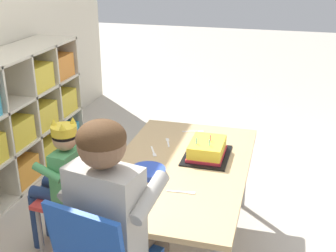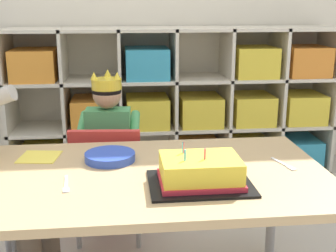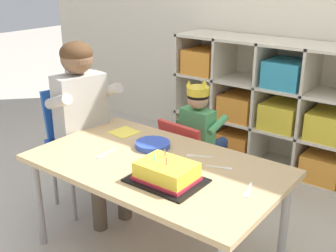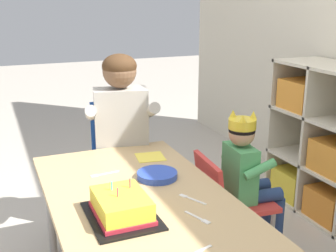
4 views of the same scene
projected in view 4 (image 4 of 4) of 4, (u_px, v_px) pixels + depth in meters
The scene contains 11 objects.
activity_table at pixel (138, 204), 1.87m from camera, with size 1.27×0.74×0.55m.
classroom_chair_blue at pixel (228, 199), 2.25m from camera, with size 0.37×0.38×0.59m.
child_with_crown at pixel (247, 170), 2.24m from camera, with size 0.31×0.31×0.82m.
classroom_chair_adult_side at pixel (121, 152), 2.60m from camera, with size 0.39×0.43×0.77m.
adult_helper_seated at pixel (122, 127), 2.44m from camera, with size 0.46×0.45×1.07m.
birthday_cake_on_tray at pixel (121, 207), 1.66m from camera, with size 0.33×0.25×0.13m.
paper_plate_stack at pixel (157, 175), 2.03m from camera, with size 0.19×0.19×0.03m, color blue.
paper_napkin_square at pixel (150, 157), 2.29m from camera, with size 0.14×0.14×0.00m, color #F4DB4C.
fork_at_table_front_edge at pixel (191, 199), 1.82m from camera, with size 0.13×0.07×0.00m.
fork_scattered_mid_table at pixel (103, 174), 2.07m from camera, with size 0.03×0.14×0.00m.
fork_near_cake_tray at pixel (199, 218), 1.66m from camera, with size 0.13×0.06×0.00m.
Camera 4 is at (1.62, -0.54, 1.36)m, focal length 46.31 mm.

